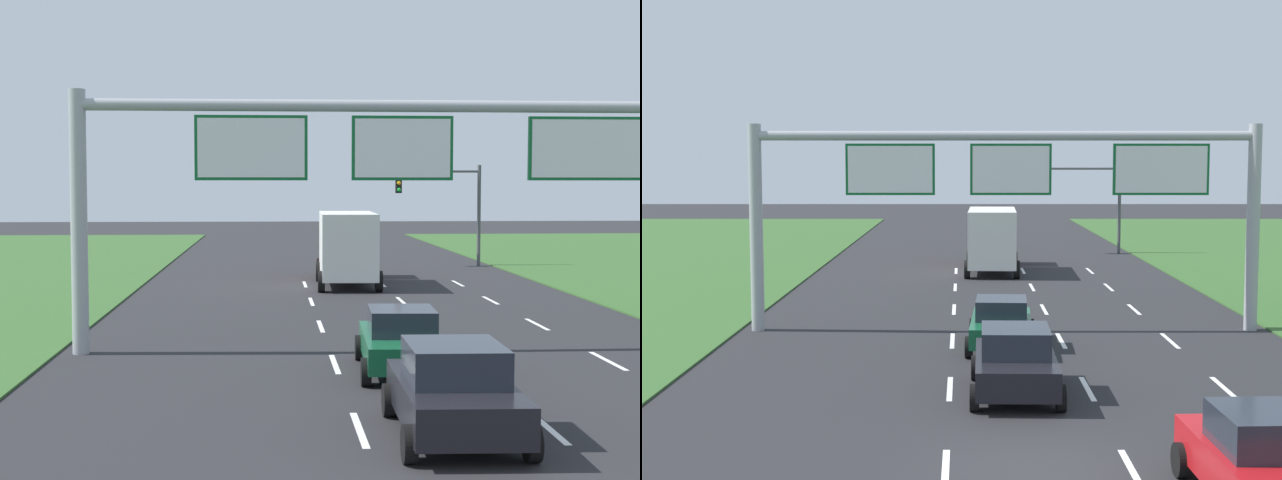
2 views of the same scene
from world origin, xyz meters
TOP-DOWN VIEW (x-y plane):
  - ground_plane at (0.00, 0.00)m, footprint 200.00×200.00m
  - lane_dashes_inner_left at (-1.75, 6.00)m, footprint 0.14×50.40m
  - lane_dashes_inner_right at (1.75, 6.00)m, footprint 0.14×50.40m
  - lane_dashes_slip at (5.25, 6.00)m, footprint 0.14×50.40m
  - car_near_red at (-0.12, 5.43)m, footprint 2.30×4.08m
  - car_lead_silver at (3.56, -1.84)m, footprint 2.22×4.33m
  - car_mid_lane at (-0.23, 10.97)m, footprint 2.28×4.19m
  - box_truck at (0.13, 29.95)m, footprint 2.87×7.76m
  - sign_gantry at (0.21, 13.80)m, footprint 17.24×0.44m
  - traffic_light_mast at (6.35, 38.70)m, footprint 4.76×0.49m

SIDE VIEW (x-z plane):
  - ground_plane at x=0.00m, z-range 0.00..0.00m
  - lane_dashes_inner_left at x=-1.75m, z-range 0.00..0.01m
  - lane_dashes_inner_right at x=1.75m, z-range 0.00..0.01m
  - lane_dashes_slip at x=5.25m, z-range 0.00..0.01m
  - car_mid_lane at x=-0.23m, z-range -0.01..1.53m
  - car_lead_silver at x=3.56m, z-range -0.03..1.65m
  - car_near_red at x=-0.12m, z-range -0.01..1.68m
  - box_truck at x=0.13m, z-range 0.12..3.39m
  - traffic_light_mast at x=6.35m, z-range 1.07..6.67m
  - sign_gantry at x=0.21m, z-range 1.44..8.44m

